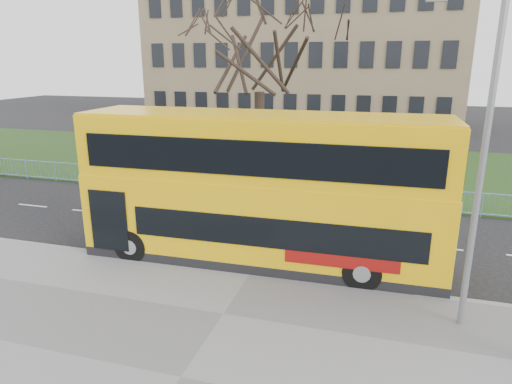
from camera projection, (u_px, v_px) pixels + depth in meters
ground at (264, 256)px, 15.98m from camera, size 120.00×120.00×0.00m
pavement at (181, 379)px, 9.75m from camera, size 80.00×10.50×0.12m
kerb at (251, 273)px, 14.54m from camera, size 80.00×0.20×0.14m
grass_verge at (323, 166)px, 29.16m from camera, size 80.00×15.40×0.08m
guard_railing at (300, 191)px, 21.91m from camera, size 40.00×0.12×1.10m
bare_tree at (259, 74)px, 24.36m from camera, size 8.11×8.11×11.59m
civic_building at (306, 56)px, 47.62m from camera, size 30.00×15.00×14.00m
yellow_bus at (261, 186)px, 14.93m from camera, size 11.81×3.02×4.93m
street_lamp at (478, 158)px, 10.53m from camera, size 1.67×0.21×7.88m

